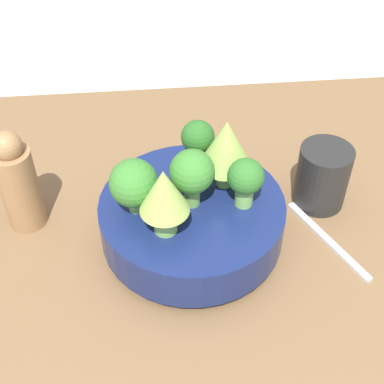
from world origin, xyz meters
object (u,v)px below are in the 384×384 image
Objects in this scene: cup at (322,176)px; pepper_mill at (18,183)px; fork at (327,240)px; bowl at (192,220)px.

cup is 0.61× the size of pepper_mill.
pepper_mill is 1.03× the size of fork.
bowl is 1.56× the size of pepper_mill.
bowl is 0.25m from pepper_mill.
pepper_mill reaches higher than fork.
cup is at bearing -5.70° from fork.
cup is 0.63× the size of fork.
pepper_mill is (-0.00, 0.43, 0.03)m from cup.
pepper_mill reaches higher than cup.
cup reaches higher than fork.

